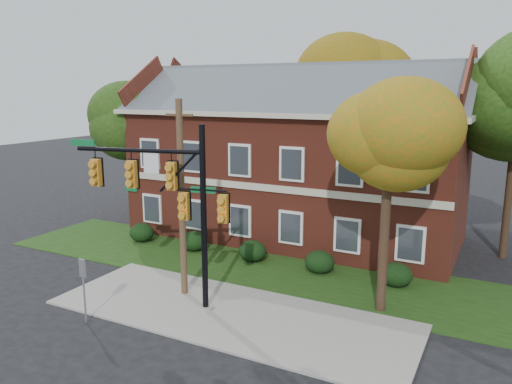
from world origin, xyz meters
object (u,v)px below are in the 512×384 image
at_px(hedge_far_left, 142,233).
at_px(tree_near_right, 395,138).
at_px(traffic_signal, 171,196).
at_px(hedge_far_right, 396,275).
at_px(apartment_building, 295,150).
at_px(tree_left_rear, 146,116).
at_px(hedge_right, 319,262).
at_px(sign_post, 83,280).
at_px(hedge_center, 253,251).
at_px(utility_pole, 182,199).
at_px(tree_far_rear, 360,82).
at_px(hedge_left, 194,241).

bearing_deg(hedge_far_left, tree_near_right, -11.27).
distance_m(hedge_far_left, traffic_signal, 9.89).
bearing_deg(hedge_far_right, apartment_building, 143.11).
bearing_deg(tree_left_rear, hedge_right, -17.37).
distance_m(tree_near_right, traffic_signal, 8.45).
relative_size(tree_left_rear, sign_post, 3.65).
height_order(tree_near_right, tree_left_rear, tree_left_rear).
bearing_deg(sign_post, hedge_right, 65.16).
xyz_separation_m(hedge_center, tree_near_right, (7.22, -2.83, 6.14)).
bearing_deg(utility_pole, traffic_signal, -72.86).
bearing_deg(tree_far_rear, hedge_left, -110.29).
bearing_deg(tree_near_right, tree_far_rear, 110.27).
xyz_separation_m(hedge_far_right, traffic_signal, (-7.25, -6.08, 3.91)).
relative_size(hedge_far_left, tree_near_right, 0.16).
xyz_separation_m(hedge_far_right, sign_post, (-9.35, -8.65, 1.13)).
bearing_deg(apartment_building, traffic_signal, -91.28).
xyz_separation_m(hedge_left, hedge_center, (3.50, 0.00, 0.00)).
xyz_separation_m(apartment_building, tree_far_rear, (1.34, 7.84, 3.86)).
distance_m(hedge_left, tree_left_rear, 9.69).
height_order(apartment_building, hedge_center, apartment_building).
distance_m(hedge_far_right, sign_post, 12.79).
xyz_separation_m(tree_left_rear, utility_pole, (9.13, -9.07, -2.61)).
bearing_deg(hedge_center, utility_pole, -96.96).
distance_m(hedge_far_left, tree_left_rear, 7.90).
xyz_separation_m(hedge_right, sign_post, (-5.85, -8.65, 1.13)).
relative_size(hedge_left, tree_near_right, 0.16).
xyz_separation_m(tree_left_rear, traffic_signal, (9.48, -10.22, -2.24)).
distance_m(apartment_building, hedge_far_left, 9.82).
relative_size(hedge_far_right, utility_pole, 0.17).
distance_m(tree_near_right, tree_far_rear, 17.12).
height_order(utility_pole, sign_post, utility_pole).
distance_m(apartment_building, hedge_center, 6.89).
relative_size(tree_far_rear, utility_pole, 1.44).
bearing_deg(hedge_left, hedge_center, 0.00).
bearing_deg(sign_post, hedge_far_left, 127.47).
bearing_deg(traffic_signal, tree_left_rear, 120.25).
relative_size(apartment_building, tree_near_right, 2.19).
height_order(hedge_center, sign_post, sign_post).
relative_size(apartment_building, sign_post, 7.74).
xyz_separation_m(tree_near_right, tree_left_rear, (-16.95, 6.97, 0.01)).
height_order(hedge_left, tree_far_rear, tree_far_rear).
distance_m(hedge_right, tree_near_right, 7.72).
bearing_deg(apartment_building, hedge_right, -56.33).
distance_m(hedge_far_right, tree_far_rear, 16.51).
distance_m(hedge_right, traffic_signal, 8.14).
bearing_deg(hedge_far_right, hedge_left, 180.00).
bearing_deg(hedge_far_right, hedge_far_left, 180.00).
distance_m(hedge_left, hedge_center, 3.50).
height_order(hedge_far_right, tree_far_rear, tree_far_rear).
bearing_deg(hedge_center, tree_far_rear, 84.15).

